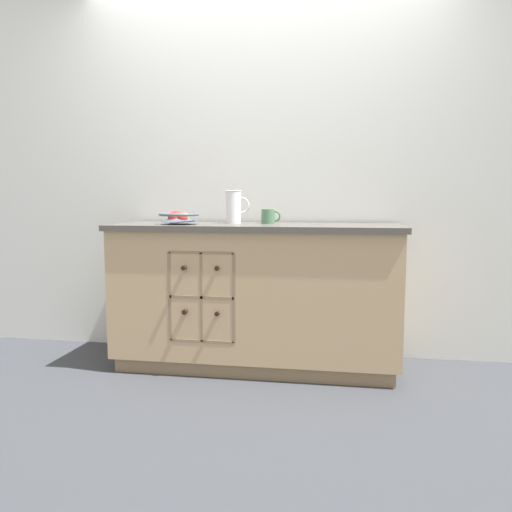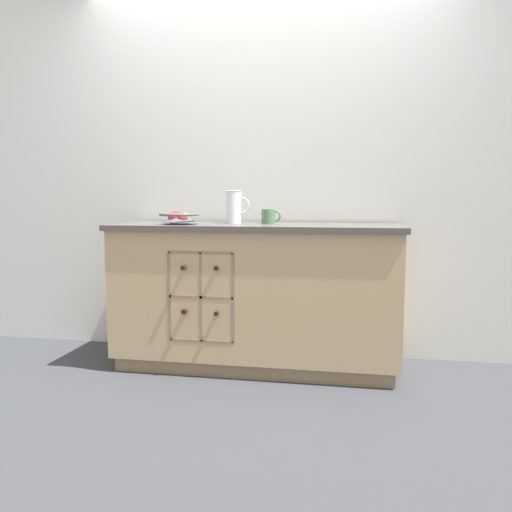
{
  "view_description": "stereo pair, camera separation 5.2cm",
  "coord_description": "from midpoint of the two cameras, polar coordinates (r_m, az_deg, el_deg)",
  "views": [
    {
      "loc": [
        0.51,
        -3.1,
        1.07
      ],
      "look_at": [
        0.0,
        0.0,
        0.72
      ],
      "focal_mm": 35.0,
      "sensor_mm": 36.0,
      "label": 1
    },
    {
      "loc": [
        0.57,
        -3.09,
        1.07
      ],
      "look_at": [
        0.0,
        0.0,
        0.72
      ],
      "focal_mm": 35.0,
      "sensor_mm": 36.0,
      "label": 2
    }
  ],
  "objects": [
    {
      "name": "kitchen_island",
      "position": [
        3.2,
        -0.53,
        -4.46
      ],
      "size": [
        1.81,
        0.64,
        0.92
      ],
      "color": "#8B7354",
      "rests_on": "ground_plane"
    },
    {
      "name": "ground_plane",
      "position": [
        3.32,
        -0.46,
        -12.4
      ],
      "size": [
        14.0,
        14.0,
        0.0
      ],
      "primitive_type": "plane",
      "color": "#383A3F"
    },
    {
      "name": "white_pitcher",
      "position": [
        3.26,
        -3.0,
        5.71
      ],
      "size": [
        0.16,
        0.11,
        0.21
      ],
      "color": "white",
      "rests_on": "kitchen_island"
    },
    {
      "name": "fruit_bowl",
      "position": [
        3.17,
        -9.26,
        4.4
      ],
      "size": [
        0.25,
        0.25,
        0.08
      ],
      "color": "#4C5666",
      "rests_on": "kitchen_island"
    },
    {
      "name": "back_wall",
      "position": [
        3.5,
        0.55,
        9.76
      ],
      "size": [
        4.4,
        0.06,
        2.55
      ],
      "primitive_type": "cube",
      "color": "silver",
      "rests_on": "ground_plane"
    },
    {
      "name": "ceramic_mug",
      "position": [
        3.21,
        1.0,
        4.56
      ],
      "size": [
        0.13,
        0.09,
        0.09
      ],
      "color": "#4C7A56",
      "rests_on": "kitchen_island"
    }
  ]
}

